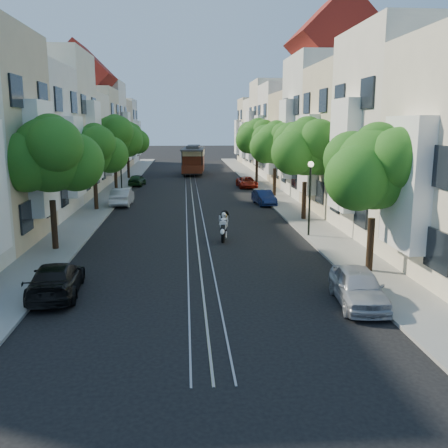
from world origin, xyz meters
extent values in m
plane|color=black|center=(0.00, 28.00, 0.00)|extent=(200.00, 200.00, 0.00)
cube|color=gray|center=(7.25, 28.00, 0.06)|extent=(2.50, 80.00, 0.12)
cube|color=gray|center=(-7.25, 28.00, 0.06)|extent=(2.50, 80.00, 0.12)
cube|color=gray|center=(-0.55, 28.00, 0.01)|extent=(0.06, 80.00, 0.02)
cube|color=gray|center=(0.00, 28.00, 0.01)|extent=(0.06, 80.00, 0.02)
cube|color=gray|center=(0.55, 28.00, 0.01)|extent=(0.06, 80.00, 0.02)
cube|color=tan|center=(0.00, 28.00, 0.00)|extent=(0.08, 80.00, 0.01)
cube|color=white|center=(8.20, -4.00, 3.99)|extent=(0.90, 3.04, 5.23)
cube|color=silver|center=(12.00, 4.00, 5.50)|extent=(7.00, 8.00, 11.00)
cube|color=white|center=(8.20, 4.00, 4.62)|extent=(0.90, 3.04, 6.05)
cube|color=beige|center=(12.00, 12.00, 5.00)|extent=(7.00, 8.00, 10.00)
cube|color=white|center=(8.20, 12.00, 4.20)|extent=(0.90, 3.04, 5.50)
cube|color=silver|center=(12.00, 20.00, 6.00)|extent=(7.00, 8.00, 12.00)
cube|color=white|center=(8.20, 20.00, 5.04)|extent=(0.90, 3.04, 6.60)
cube|color=#C6B28C|center=(12.00, 28.00, 4.50)|extent=(7.00, 8.00, 9.00)
cube|color=white|center=(8.20, 28.00, 3.78)|extent=(0.90, 3.04, 4.95)
cube|color=white|center=(12.00, 36.00, 5.25)|extent=(7.00, 8.00, 10.50)
cube|color=white|center=(8.20, 36.00, 4.41)|extent=(0.90, 3.04, 5.78)
cube|color=beige|center=(12.00, 44.00, 5.75)|extent=(7.00, 8.00, 11.50)
cube|color=white|center=(8.20, 44.00, 4.83)|extent=(0.90, 3.04, 6.32)
cube|color=silver|center=(12.00, 52.00, 4.75)|extent=(7.00, 8.00, 9.50)
cube|color=white|center=(8.20, 52.00, 3.99)|extent=(0.90, 3.04, 5.23)
cube|color=beige|center=(12.00, 60.00, 5.00)|extent=(7.00, 8.00, 10.00)
cube|color=white|center=(8.20, 60.00, 4.20)|extent=(0.90, 3.04, 5.50)
cube|color=white|center=(-8.20, 4.00, 4.53)|extent=(0.90, 3.04, 5.93)
cube|color=white|center=(-12.00, 12.00, 4.90)|extent=(7.00, 8.00, 9.80)
cube|color=white|center=(-8.20, 12.00, 4.12)|extent=(0.90, 3.04, 5.39)
cube|color=beige|center=(-12.00, 20.00, 5.88)|extent=(7.00, 8.00, 11.76)
cube|color=white|center=(-8.20, 20.00, 4.94)|extent=(0.90, 3.04, 6.47)
cube|color=silver|center=(-12.00, 28.00, 4.41)|extent=(7.00, 8.00, 8.82)
cube|color=white|center=(-8.20, 28.00, 3.70)|extent=(0.90, 3.04, 4.85)
cube|color=beige|center=(-12.00, 36.00, 5.14)|extent=(7.00, 8.00, 10.29)
cube|color=white|center=(-8.20, 36.00, 4.32)|extent=(0.90, 3.04, 5.66)
cube|color=silver|center=(-12.00, 44.00, 5.63)|extent=(7.00, 8.00, 11.27)
cube|color=white|center=(-8.20, 44.00, 4.73)|extent=(0.90, 3.04, 6.20)
cube|color=#C6B28C|center=(-12.00, 52.00, 4.66)|extent=(7.00, 8.00, 9.31)
cube|color=white|center=(-8.20, 52.00, 3.91)|extent=(0.90, 3.04, 5.12)
cube|color=white|center=(-12.00, 60.00, 4.90)|extent=(7.00, 8.00, 9.80)
cube|color=white|center=(-8.20, 60.00, 4.12)|extent=(0.90, 3.04, 5.39)
cylinder|color=black|center=(7.20, -3.00, 1.26)|extent=(0.30, 0.30, 2.27)
sphere|color=#205114|center=(7.20, -3.00, 4.47)|extent=(3.38, 3.38, 3.38)
sphere|color=#205114|center=(8.30, -2.50, 4.07)|extent=(2.70, 2.70, 2.70)
sphere|color=#205114|center=(6.25, -3.70, 4.17)|extent=(2.64, 2.64, 2.64)
sphere|color=#205114|center=(7.30, -2.90, 5.38)|extent=(2.03, 2.03, 2.03)
cylinder|color=black|center=(7.20, 9.00, 1.34)|extent=(0.30, 0.30, 2.45)
sphere|color=#205114|center=(7.20, 9.00, 4.81)|extent=(3.64, 3.64, 3.64)
sphere|color=#205114|center=(8.30, 9.50, 4.41)|extent=(2.91, 2.91, 2.91)
sphere|color=#205114|center=(6.25, 8.30, 4.51)|extent=(2.84, 2.84, 2.84)
sphere|color=#205114|center=(7.30, 9.10, 5.71)|extent=(2.18, 2.18, 2.18)
cylinder|color=black|center=(7.20, 20.00, 1.31)|extent=(0.30, 0.30, 2.38)
sphere|color=#205114|center=(7.20, 20.00, 4.68)|extent=(3.54, 3.54, 3.54)
sphere|color=#205114|center=(8.30, 20.50, 4.28)|extent=(2.83, 2.83, 2.83)
sphere|color=#205114|center=(6.25, 19.30, 4.38)|extent=(2.76, 2.76, 2.76)
sphere|color=#205114|center=(7.30, 20.10, 5.58)|extent=(2.12, 2.12, 2.12)
cylinder|color=black|center=(7.20, 31.00, 1.38)|extent=(0.30, 0.30, 2.52)
sphere|color=#205114|center=(7.20, 31.00, 4.94)|extent=(3.74, 3.74, 3.74)
sphere|color=#205114|center=(8.30, 31.50, 4.54)|extent=(3.00, 3.00, 3.00)
sphere|color=#205114|center=(6.25, 30.30, 4.64)|extent=(2.92, 2.92, 2.92)
sphere|color=#205114|center=(7.30, 31.10, 5.84)|extent=(2.25, 2.25, 2.25)
cylinder|color=black|center=(-7.20, 2.00, 1.34)|extent=(0.30, 0.30, 2.45)
sphere|color=#205114|center=(-7.20, 2.00, 4.81)|extent=(3.64, 3.64, 3.64)
sphere|color=#205114|center=(-6.10, 2.50, 4.41)|extent=(2.91, 2.91, 2.91)
sphere|color=#205114|center=(-8.15, 1.30, 4.51)|extent=(2.84, 2.84, 2.84)
sphere|color=#205114|center=(-7.10, 2.10, 5.71)|extent=(2.18, 2.18, 2.18)
cylinder|color=black|center=(-7.20, 14.00, 1.26)|extent=(0.30, 0.30, 2.27)
sphere|color=#205114|center=(-7.20, 14.00, 4.47)|extent=(3.38, 3.38, 3.38)
sphere|color=#205114|center=(-6.10, 14.50, 4.07)|extent=(2.70, 2.70, 2.70)
sphere|color=#205114|center=(-8.15, 13.30, 4.17)|extent=(2.64, 2.64, 2.64)
sphere|color=#205114|center=(-7.10, 14.10, 5.38)|extent=(2.03, 2.03, 2.03)
cylinder|color=black|center=(-7.20, 25.00, 1.43)|extent=(0.30, 0.30, 2.62)
sphere|color=#205114|center=(-7.20, 25.00, 5.14)|extent=(3.90, 3.90, 3.90)
sphere|color=#205114|center=(-6.10, 25.50, 4.74)|extent=(3.12, 3.12, 3.12)
sphere|color=#205114|center=(-8.15, 24.30, 4.84)|extent=(3.04, 3.04, 3.04)
sphere|color=#205114|center=(-7.10, 25.10, 6.04)|extent=(2.34, 2.34, 2.34)
cylinder|color=black|center=(-7.20, 36.00, 1.31)|extent=(0.30, 0.30, 2.38)
sphere|color=#205114|center=(-7.20, 36.00, 4.68)|extent=(3.54, 3.54, 3.54)
sphere|color=#205114|center=(-6.10, 36.50, 4.28)|extent=(2.83, 2.83, 2.83)
sphere|color=#205114|center=(-8.15, 35.30, 4.38)|extent=(2.76, 2.76, 2.76)
sphere|color=#205114|center=(-7.10, 36.10, 5.58)|extent=(2.12, 2.12, 2.12)
cylinder|color=black|center=(6.30, 4.00, 2.12)|extent=(0.12, 0.12, 4.00)
sphere|color=#FFF2CC|center=(6.30, 4.00, 4.12)|extent=(0.32, 0.32, 0.32)
cylinder|color=black|center=(-6.30, 22.00, 2.12)|extent=(0.12, 0.12, 4.00)
sphere|color=#FFF2CC|center=(-6.30, 22.00, 4.12)|extent=(0.32, 0.32, 0.32)
torus|color=black|center=(1.39, 3.18, 0.32)|extent=(0.27, 0.81, 0.80)
torus|color=black|center=(1.56, 4.37, 1.16)|extent=(0.63, 0.66, 0.78)
ellipsoid|color=silver|center=(1.46, 3.70, 0.92)|extent=(0.62, 1.14, 0.99)
ellipsoid|color=silver|center=(1.42, 3.42, 1.10)|extent=(0.48, 0.65, 0.56)
cube|color=black|center=(1.36, 3.01, 0.84)|extent=(0.30, 0.57, 0.43)
cube|color=silver|center=(1.42, 3.39, 1.06)|extent=(0.43, 0.62, 0.21)
sphere|color=black|center=(1.47, 3.74, 1.14)|extent=(0.28, 0.28, 0.28)
cube|color=black|center=(0.50, 40.92, 0.49)|extent=(3.07, 8.81, 0.32)
cube|color=#4D1A0C|center=(0.50, 40.92, 1.79)|extent=(2.96, 5.58, 2.60)
cube|color=beige|center=(0.50, 40.92, 2.76)|extent=(3.01, 5.63, 0.65)
cube|color=#2D2D30|center=(0.50, 40.92, 3.19)|extent=(3.28, 8.83, 0.19)
cube|color=#2D2D30|center=(0.50, 40.92, 3.47)|extent=(1.84, 4.96, 0.38)
imported|color=#9EA1AA|center=(5.41, -6.70, 0.66)|extent=(1.89, 3.98, 1.32)
imported|color=#0D1841|center=(5.60, 15.69, 0.58)|extent=(1.64, 3.63, 1.15)
imported|color=#9D1C0E|center=(5.60, 26.66, 0.54)|extent=(1.96, 3.98, 1.09)
imported|color=black|center=(-5.45, -4.88, 0.62)|extent=(2.09, 4.40, 1.24)
imported|color=silver|center=(-5.60, 16.43, 0.68)|extent=(1.50, 4.18, 1.37)
imported|color=#143417|center=(-5.60, 29.13, 0.59)|extent=(1.76, 3.59, 1.18)
camera|label=1|loc=(-0.62, -23.06, 6.28)|focal=40.00mm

